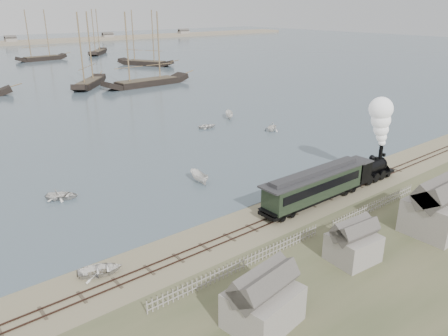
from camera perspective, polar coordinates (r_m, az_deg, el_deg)
ground at (r=47.16m, az=2.94°, el=-6.61°), size 600.00×600.00×0.00m
rail_track at (r=45.84m, az=4.61°, el=-7.44°), size 120.00×1.80×0.16m
picket_fence_west at (r=38.90m, az=2.62°, el=-13.03°), size 19.00×0.10×1.20m
picket_fence_east at (r=51.71m, az=19.09°, el=-5.25°), size 15.00×0.10×1.20m
shed_left at (r=33.47m, az=5.04°, el=-19.51°), size 5.00×4.00×4.10m
shed_mid at (r=41.68m, az=16.33°, el=-11.44°), size 4.00×3.50×3.60m
shed_right at (r=49.49m, az=25.73°, el=-7.42°), size 6.00×5.00×5.10m
locomotive at (r=59.30m, az=19.51°, el=2.95°), size 8.34×3.11×10.40m
passenger_coach at (r=50.58m, az=11.69°, el=-2.22°), size 15.09×2.91×3.66m
beached_dinghy at (r=39.47m, az=-15.85°, el=-12.68°), size 3.74×4.40×0.78m
rowboat_0 at (r=54.91m, az=-20.37°, el=-3.37°), size 4.48×4.64×0.78m
rowboat_1 at (r=54.59m, az=-20.93°, el=-3.24°), size 2.42×2.76×1.38m
rowboat_2 at (r=56.12m, az=-3.28°, el=-1.20°), size 3.68×1.61×1.39m
rowboat_3 at (r=81.39m, az=-2.19°, el=5.50°), size 3.02×3.80×0.71m
rowboat_4 at (r=79.60m, az=6.28°, el=5.39°), size 3.51×3.78×1.63m
rowboat_5 at (r=88.30m, az=0.68°, el=6.96°), size 3.86×3.23×1.43m
schooner_3 at (r=128.71m, az=-17.58°, el=14.52°), size 16.14×17.84×20.00m
schooner_4 at (r=126.69m, az=-10.28°, el=15.03°), size 26.34×7.50×20.00m
schooner_5 at (r=171.37m, az=-10.42°, el=16.38°), size 15.22×21.97×20.00m
schooner_8 at (r=198.72m, az=-23.07°, el=15.68°), size 20.61×7.18×20.00m
schooner_9 at (r=216.00m, az=-16.39°, el=16.71°), size 15.84×18.63×20.00m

